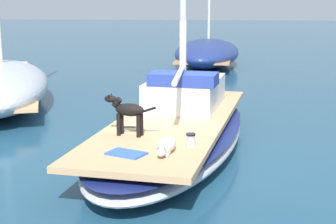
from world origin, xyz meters
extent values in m
plane|color=navy|center=(0.00, 0.00, 0.00)|extent=(120.00, 120.00, 0.00)
ellipsoid|color=#B2B7C1|center=(0.00, 0.00, 0.28)|extent=(3.53, 7.49, 0.56)
ellipsoid|color=navy|center=(0.00, 0.00, 0.46)|extent=(3.54, 7.53, 0.08)
cube|color=tan|center=(0.00, 0.00, 0.61)|extent=(3.00, 6.85, 0.10)
cylinder|color=silver|center=(0.13, -0.21, 1.56)|extent=(0.10, 2.20, 0.10)
cube|color=silver|center=(0.18, 1.19, 0.96)|extent=(1.71, 2.38, 0.60)
cube|color=navy|center=(0.18, 0.42, 1.38)|extent=(1.42, 0.89, 0.24)
ellipsoid|color=silver|center=(0.09, -2.24, 0.77)|extent=(0.32, 0.63, 0.22)
ellipsoid|color=silver|center=(0.05, -2.61, 0.76)|extent=(0.15, 0.21, 0.13)
cone|color=#504E4A|center=(0.10, -2.61, 0.82)|extent=(0.05, 0.05, 0.05)
cone|color=#504E4A|center=(0.01, -2.60, 0.82)|extent=(0.05, 0.05, 0.05)
cylinder|color=silver|center=(0.13, -2.45, 0.69)|extent=(0.08, 0.19, 0.06)
cylinder|color=silver|center=(0.01, -2.44, 0.69)|extent=(0.08, 0.19, 0.06)
cylinder|color=silver|center=(0.14, -1.85, 0.69)|extent=(0.06, 0.18, 0.04)
ellipsoid|color=black|center=(-0.62, -1.32, 1.11)|extent=(0.56, 0.34, 0.22)
cylinder|color=black|center=(-0.81, -1.34, 0.85)|extent=(0.07, 0.07, 0.38)
cylinder|color=black|center=(-0.78, -1.22, 0.85)|extent=(0.07, 0.07, 0.38)
cylinder|color=black|center=(-0.46, -1.43, 0.85)|extent=(0.07, 0.07, 0.38)
cylinder|color=black|center=(-0.43, -1.30, 0.85)|extent=(0.07, 0.07, 0.38)
cylinder|color=black|center=(-0.85, -1.27, 1.22)|extent=(0.21, 0.15, 0.19)
ellipsoid|color=black|center=(-0.96, -1.24, 1.27)|extent=(0.24, 0.18, 0.13)
cone|color=black|center=(-0.97, -1.28, 1.33)|extent=(0.05, 0.05, 0.06)
cone|color=black|center=(-0.95, -1.19, 1.33)|extent=(0.05, 0.05, 0.06)
torus|color=black|center=(-0.85, -1.27, 1.22)|extent=(0.15, 0.16, 0.10)
cylinder|color=black|center=(-0.27, -1.41, 1.14)|extent=(0.23, 0.10, 0.12)
cylinder|color=#B7B7BC|center=(0.44, -1.91, 0.70)|extent=(0.16, 0.16, 0.08)
cylinder|color=#B7B7BC|center=(0.44, -1.91, 0.79)|extent=(0.13, 0.13, 0.10)
cylinder|color=black|center=(0.44, -1.91, 0.86)|extent=(0.15, 0.15, 0.03)
torus|color=beige|center=(-0.70, -0.90, 0.68)|extent=(0.32, 0.32, 0.04)
cube|color=blue|center=(-0.50, -2.44, 0.68)|extent=(0.66, 0.56, 0.03)
ellipsoid|color=#B2B7C1|center=(-5.18, 4.17, 0.56)|extent=(4.74, 7.67, 1.13)
cube|color=tan|center=(-5.18, 4.17, 0.45)|extent=(4.02, 6.82, 0.08)
cube|color=silver|center=(-5.35, 4.68, 0.75)|extent=(2.04, 2.51, 0.52)
ellipsoid|color=navy|center=(0.40, 13.24, 0.58)|extent=(3.11, 6.70, 1.16)
cube|color=#A37A51|center=(0.40, 13.24, 0.45)|extent=(2.53, 6.01, 0.08)
cube|color=silver|center=(0.43, 13.73, 0.75)|extent=(1.61, 2.05, 0.52)
cube|color=navy|center=(0.33, 12.10, 0.67)|extent=(1.47, 2.04, 0.36)
camera|label=1|loc=(0.83, -10.00, 2.97)|focal=56.88mm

